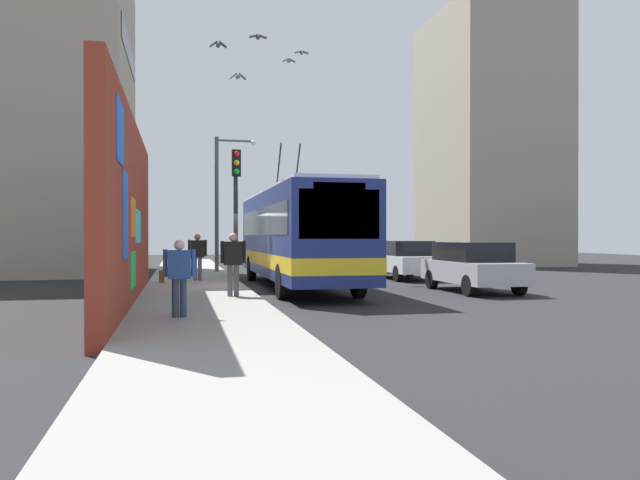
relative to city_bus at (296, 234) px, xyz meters
The scene contains 16 objects.
ground_plane 2.61m from the city_bus, 100.10° to the left, with size 80.00×80.00×0.00m, color #232326.
sidewalk_slab 3.85m from the city_bus, 95.39° to the left, with size 48.00×3.20×0.15m, color gray.
graffiti_wall 6.97m from the city_bus, 132.27° to the left, with size 13.31×0.32×4.67m.
building_far_left 16.37m from the city_bus, 45.65° to the left, with size 9.69×9.38×14.94m.
building_far_right 22.22m from the city_bus, 45.29° to the right, with size 8.45×6.83×15.75m.
city_bus is the anchor object (origin of this frame).
parked_car_silver 5.97m from the city_bus, 117.80° to the right, with size 4.24×1.84×1.58m.
parked_car_white 6.33m from the city_bus, 56.37° to the right, with size 4.60×1.87×1.58m.
parked_car_black 10.80m from the city_bus, 28.93° to the right, with size 4.24×1.93×1.58m.
parked_car_dark_gray 16.49m from the city_bus, 18.41° to the right, with size 4.26×1.84×1.58m.
pedestrian_at_curb 4.89m from the city_bus, 148.81° to the left, with size 0.23×0.68×1.71m.
pedestrian_midblock 4.01m from the city_bus, 55.89° to the left, with size 0.23×0.68×1.71m.
pedestrian_near_wall 9.18m from the city_bus, 154.52° to the left, with size 0.22×0.71×1.55m.
traffic_light 2.68m from the city_bus, 115.03° to the left, with size 0.49×0.28×4.40m.
street_lamp 8.24m from the city_bus, 14.58° to the left, with size 0.44×1.91×6.16m.
flying_pigeons 6.42m from the city_bus, 50.84° to the left, with size 6.59×4.16×2.45m.
Camera 1 is at (-20.75, 2.13, 1.78)m, focal length 35.07 mm.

